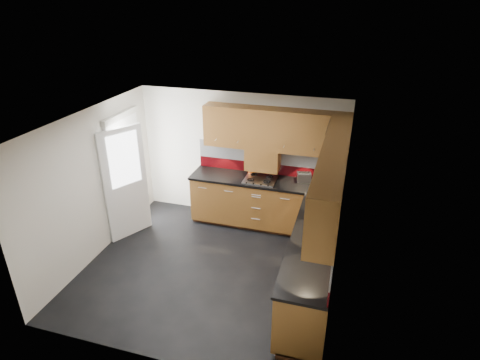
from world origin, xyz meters
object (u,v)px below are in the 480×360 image
(gas_hob, at_px, (260,179))
(food_processor, at_px, (327,193))
(utensil_pot, at_px, (252,168))
(toaster, at_px, (304,177))

(gas_hob, distance_m, food_processor, 1.27)
(utensil_pot, bearing_deg, gas_hob, -47.11)
(gas_hob, xyz_separation_m, utensil_pot, (-0.22, 0.24, 0.08))
(gas_hob, height_order, food_processor, food_processor)
(toaster, height_order, food_processor, food_processor)
(gas_hob, relative_size, toaster, 2.09)
(toaster, distance_m, food_processor, 0.73)
(gas_hob, bearing_deg, toaster, 11.45)
(utensil_pot, bearing_deg, toaster, -5.18)
(food_processor, bearing_deg, gas_hob, 160.22)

